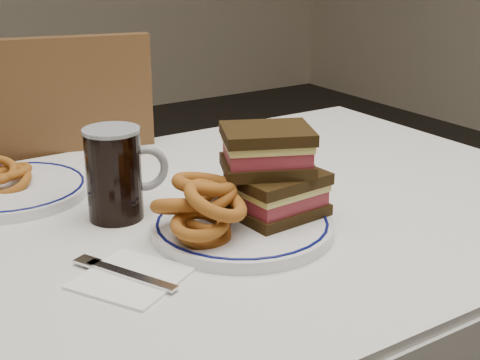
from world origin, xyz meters
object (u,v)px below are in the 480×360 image
main_plate (242,226)px  chair_far (51,225)px  reuben_sandwich (273,172)px  far_plate (11,189)px  beer_mug (116,173)px

main_plate → chair_far: bearing=98.0°
chair_far → main_plate: chair_far is taller
reuben_sandwich → far_plate: reuben_sandwich is taller
main_plate → beer_mug: 0.21m
main_plate → beer_mug: size_ratio=1.88×
beer_mug → main_plate: bearing=-49.5°
chair_far → far_plate: size_ratio=3.76×
beer_mug → chair_far: bearing=85.9°
chair_far → far_plate: chair_far is taller
chair_far → beer_mug: size_ratio=6.75×
far_plate → reuben_sandwich: bearing=-48.7°
chair_far → reuben_sandwich: (0.15, -0.67, 0.30)m
main_plate → beer_mug: beer_mug is taller
reuben_sandwich → main_plate: bearing=-180.0°
beer_mug → far_plate: (-0.12, 0.19, -0.06)m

